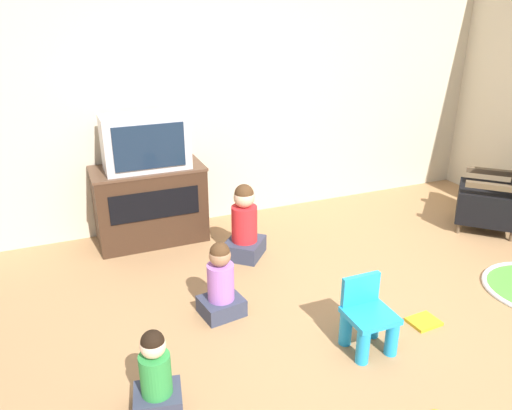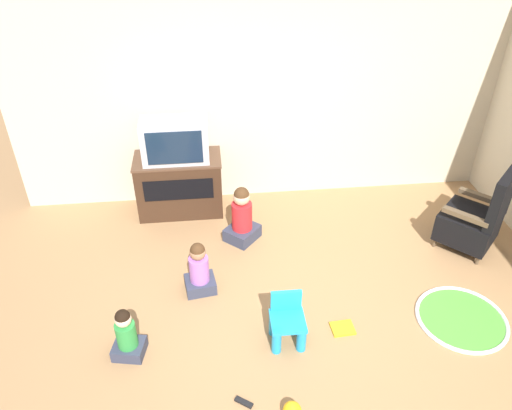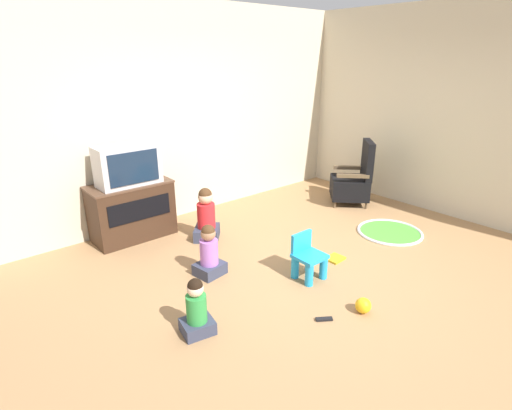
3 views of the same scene
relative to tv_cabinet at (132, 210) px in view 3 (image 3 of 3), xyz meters
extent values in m
plane|color=#9E754C|center=(1.14, -2.06, -0.37)|extent=(30.00, 30.00, 0.00)
cube|color=beige|center=(1.02, 0.33, 1.07)|extent=(5.76, 0.12, 2.88)
cube|color=beige|center=(3.84, -2.34, 1.07)|extent=(0.12, 5.45, 2.88)
cube|color=#382316|center=(0.00, 0.00, -0.01)|extent=(0.98, 0.49, 0.71)
cube|color=#503626|center=(0.00, 0.00, 0.33)|extent=(1.00, 0.50, 0.02)
cube|color=black|center=(0.00, -0.25, 0.07)|extent=(0.78, 0.01, 0.26)
cube|color=#B7B7BC|center=(0.00, -0.04, 0.59)|extent=(0.73, 0.34, 0.49)
cube|color=#142338|center=(0.00, -0.21, 0.59)|extent=(0.60, 0.02, 0.38)
cylinder|color=brown|center=(3.09, -0.68, -0.32)|extent=(0.04, 0.04, 0.10)
cylinder|color=brown|center=(2.77, -1.00, -0.32)|extent=(0.04, 0.04, 0.10)
cylinder|color=brown|center=(3.42, -1.01, -0.32)|extent=(0.04, 0.04, 0.10)
cylinder|color=brown|center=(3.10, -1.34, -0.32)|extent=(0.04, 0.04, 0.10)
cube|color=black|center=(3.10, -1.01, -0.11)|extent=(0.77, 0.77, 0.31)
cube|color=black|center=(3.26, -1.18, 0.33)|extent=(0.43, 0.43, 0.58)
cube|color=brown|center=(3.26, -0.84, 0.14)|extent=(0.38, 0.38, 0.05)
cube|color=brown|center=(2.93, -1.17, 0.14)|extent=(0.38, 0.38, 0.05)
cylinder|color=#1E99DB|center=(0.84, -2.24, -0.23)|extent=(0.08, 0.08, 0.27)
cylinder|color=#1E99DB|center=(1.06, -2.24, -0.23)|extent=(0.08, 0.08, 0.27)
cylinder|color=#1E99DB|center=(0.84, -2.04, -0.23)|extent=(0.08, 0.08, 0.27)
cylinder|color=#1E99DB|center=(1.06, -2.04, -0.23)|extent=(0.08, 0.08, 0.27)
cube|color=#1E99DB|center=(0.95, -2.14, -0.12)|extent=(0.30, 0.29, 0.04)
cube|color=#1E99DB|center=(0.95, -2.01, 0.00)|extent=(0.27, 0.04, 0.21)
cylinder|color=green|center=(2.60, -2.06, -0.36)|extent=(0.83, 0.83, 0.01)
torus|color=silver|center=(2.60, -2.06, -0.36)|extent=(0.84, 0.84, 0.04)
cube|color=#33384C|center=(0.20, -1.41, -0.31)|extent=(0.32, 0.29, 0.13)
cylinder|color=#A566BF|center=(0.20, -1.41, -0.11)|extent=(0.19, 0.19, 0.27)
sphere|color=#9E7051|center=(0.20, -1.41, 0.10)|extent=(0.15, 0.15, 0.15)
sphere|color=#472D19|center=(0.20, -1.41, 0.13)|extent=(0.14, 0.14, 0.14)
cube|color=#33384C|center=(-0.41, -2.13, -0.31)|extent=(0.30, 0.27, 0.11)
cylinder|color=#2D8C3F|center=(-0.41, -2.13, -0.13)|extent=(0.17, 0.17, 0.24)
sphere|color=beige|center=(-0.41, -2.13, 0.05)|extent=(0.14, 0.14, 0.14)
sphere|color=black|center=(-0.41, -2.13, 0.08)|extent=(0.13, 0.13, 0.13)
cube|color=#33384C|center=(0.68, -0.64, -0.29)|extent=(0.45, 0.45, 0.15)
cylinder|color=red|center=(0.68, -0.64, -0.06)|extent=(0.22, 0.22, 0.32)
sphere|color=#D8AD8C|center=(0.68, -0.64, 0.19)|extent=(0.18, 0.18, 0.18)
sphere|color=#472D19|center=(0.68, -0.64, 0.22)|extent=(0.17, 0.17, 0.17)
sphere|color=yellow|center=(0.87, -2.86, -0.30)|extent=(0.14, 0.14, 0.14)
cube|color=gold|center=(1.47, -2.06, -0.36)|extent=(0.22, 0.18, 0.02)
cube|color=black|center=(0.52, -2.71, -0.36)|extent=(0.15, 0.12, 0.02)
camera|label=1|loc=(-0.73, -4.30, 1.72)|focal=35.00mm
camera|label=2|loc=(0.37, -5.04, 3.12)|focal=35.00mm
camera|label=3|loc=(-1.84, -4.55, 1.81)|focal=28.00mm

